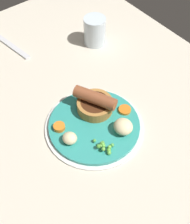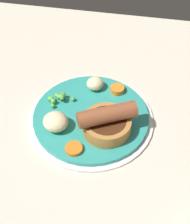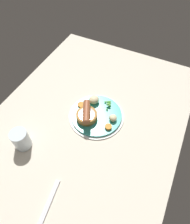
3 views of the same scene
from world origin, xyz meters
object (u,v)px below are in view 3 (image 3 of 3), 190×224
pea_pile (108,104)px  carrot_slice_0 (108,127)px  fork (47,206)px  potato_chunk_0 (113,118)px  drinking_glass (21,139)px  carrot_slice_1 (81,105)px  sausage_pudding (87,115)px  potato_chunk_2 (94,100)px  dinner_plate (97,115)px

pea_pile → carrot_slice_0: bearing=-156.3°
pea_pile → fork: pea_pile is taller
potato_chunk_0 → fork: size_ratio=0.19×
fork → drinking_glass: size_ratio=2.09×
carrot_slice_1 → drinking_glass: size_ratio=0.36×
drinking_glass → potato_chunk_0: bearing=-46.7°
pea_pile → sausage_pudding: bearing=153.8°
drinking_glass → sausage_pudding: bearing=-38.8°
potato_chunk_0 → carrot_slice_1: (1.00, 16.01, -0.91)cm
potato_chunk_2 → pea_pile: bearing=-81.1°
sausage_pudding → potato_chunk_0: size_ratio=3.17×
dinner_plate → fork: dinner_plate is taller
carrot_slice_0 → potato_chunk_0: bearing=-1.4°
pea_pile → carrot_slice_0: (-10.95, -4.81, -0.51)cm
carrot_slice_0 → carrot_slice_1: bearing=70.6°
fork → potato_chunk_2: bearing=-2.2°
dinner_plate → pea_pile: bearing=-20.7°
carrot_slice_1 → fork: 43.24cm
pea_pile → carrot_slice_1: 12.33cm
carrot_slice_1 → fork: carrot_slice_1 is taller
sausage_pudding → potato_chunk_2: sausage_pudding is taller
dinner_plate → carrot_slice_1: size_ratio=7.77×
carrot_slice_0 → dinner_plate: bearing=61.1°
potato_chunk_2 → carrot_slice_0: bearing=-130.8°
potato_chunk_0 → carrot_slice_0: size_ratio=1.23×
carrot_slice_0 → drinking_glass: bearing=127.9°
potato_chunk_2 → drinking_glass: size_ratio=0.54×
pea_pile → drinking_glass: (-32.32, 22.67, 1.83)cm
sausage_pudding → carrot_slice_0: size_ratio=3.90×
dinner_plate → carrot_slice_1: bearing=79.9°
drinking_glass → fork: bearing=-125.1°
potato_chunk_2 → carrot_slice_0: potato_chunk_2 is taller
sausage_pudding → pea_pile: sausage_pudding is taller
dinner_plate → carrot_slice_0: bearing=-118.9°
sausage_pudding → fork: sausage_pudding is taller
fork → drinking_glass: 26.57cm
carrot_slice_1 → fork: size_ratio=0.17×
dinner_plate → potato_chunk_2: potato_chunk_2 is taller
fork → carrot_slice_0: bearing=-18.3°
carrot_slice_1 → sausage_pudding: bearing=-131.6°
fork → drinking_glass: bearing=46.0°
carrot_slice_0 → drinking_glass: 34.89cm
potato_chunk_2 → carrot_slice_1: size_ratio=1.50×
sausage_pudding → potato_chunk_0: bearing=-93.3°
pea_pile → fork: 47.47cm
dinner_plate → sausage_pudding: (-3.71, 2.60, 3.14)cm
carrot_slice_0 → drinking_glass: drinking_glass is taller
drinking_glass → pea_pile: bearing=-35.0°
potato_chunk_0 → potato_chunk_2: size_ratio=0.74×
carrot_slice_0 → potato_chunk_2: bearing=49.2°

